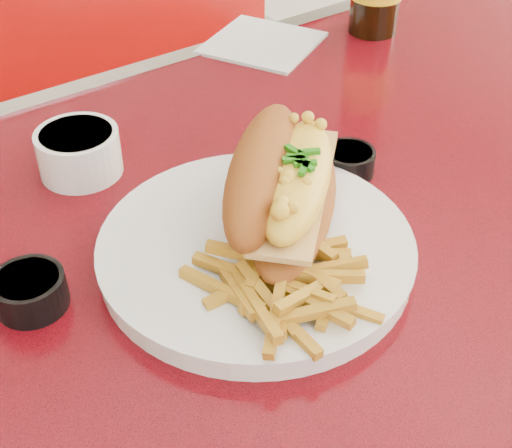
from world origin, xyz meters
TOP-DOWN VIEW (x-y plane):
  - diner_table at (0.00, 0.00)m, footprint 1.23×0.83m
  - booth_bench_far at (0.00, 0.81)m, footprint 1.20×0.51m
  - dinner_plate at (-0.11, 0.01)m, footprint 0.31×0.31m
  - mac_hoagie at (-0.07, 0.02)m, footprint 0.22×0.22m
  - fries_pile at (-0.13, -0.05)m, footprint 0.14×0.13m
  - fork at (-0.04, 0.01)m, footprint 0.02×0.15m
  - gravy_ramekin at (-0.17, 0.23)m, footprint 0.11×0.11m
  - sauce_cup_left at (-0.29, 0.07)m, footprint 0.07×0.07m
  - sauce_cup_right at (0.05, 0.07)m, footprint 0.06×0.06m
  - paper_napkin at (0.16, 0.37)m, footprint 0.19×0.19m

SIDE VIEW (x-z plane):
  - booth_bench_far at x=0.00m, z-range -0.16..0.74m
  - diner_table at x=0.00m, z-range 0.22..0.99m
  - paper_napkin at x=0.16m, z-range 0.77..0.77m
  - dinner_plate at x=-0.11m, z-range 0.77..0.79m
  - sauce_cup_right at x=0.05m, z-range 0.77..0.80m
  - sauce_cup_left at x=-0.29m, z-range 0.77..0.80m
  - fork at x=-0.04m, z-range 0.79..0.79m
  - gravy_ramekin at x=-0.17m, z-range 0.77..0.82m
  - fries_pile at x=-0.13m, z-range 0.79..0.82m
  - mac_hoagie at x=-0.07m, z-range 0.78..0.88m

